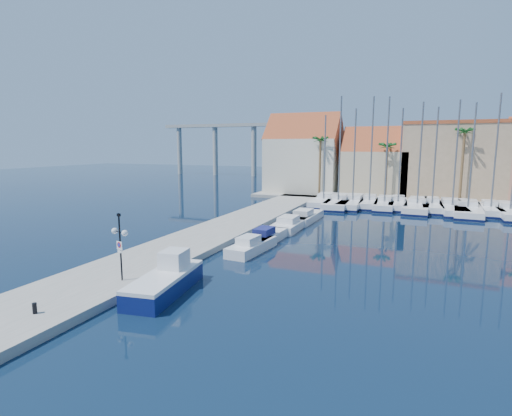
{
  "coord_description": "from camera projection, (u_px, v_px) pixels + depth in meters",
  "views": [
    {
      "loc": [
        8.72,
        -20.14,
        8.48
      ],
      "look_at": [
        -4.54,
        12.02,
        3.0
      ],
      "focal_mm": 28.0,
      "sensor_mm": 36.0,
      "label": 1
    }
  ],
  "objects": [
    {
      "name": "ground",
      "position": [
        249.0,
        294.0,
        22.99
      ],
      "size": [
        260.0,
        260.0,
        0.0
      ],
      "primitive_type": "plane",
      "color": "black",
      "rests_on": "ground"
    },
    {
      "name": "quay_west",
      "position": [
        219.0,
        231.0,
        38.67
      ],
      "size": [
        6.0,
        77.0,
        0.5
      ],
      "primitive_type": "cube",
      "color": "gray",
      "rests_on": "ground"
    },
    {
      "name": "shore_north",
      "position": [
        428.0,
        198.0,
        63.02
      ],
      "size": [
        54.0,
        16.0,
        0.5
      ],
      "primitive_type": "cube",
      "color": "gray",
      "rests_on": "ground"
    },
    {
      "name": "lamp_post",
      "position": [
        120.0,
        237.0,
        23.42
      ],
      "size": [
        1.35,
        0.64,
        4.07
      ],
      "rotation": [
        0.0,
        0.0,
        -0.27
      ],
      "color": "black",
      "rests_on": "quay_west"
    },
    {
      "name": "bollard",
      "position": [
        35.0,
        308.0,
        19.08
      ],
      "size": [
        0.21,
        0.21,
        0.53
      ],
      "primitive_type": "cylinder",
      "color": "black",
      "rests_on": "quay_west"
    },
    {
      "name": "fishing_boat",
      "position": [
        166.0,
        280.0,
        23.16
      ],
      "size": [
        3.0,
        6.6,
        2.23
      ],
      "rotation": [
        0.0,
        0.0,
        0.14
      ],
      "color": "navy",
      "rests_on": "ground"
    },
    {
      "name": "motorboat_west_0",
      "position": [
        251.0,
        246.0,
        31.94
      ],
      "size": [
        2.32,
        5.9,
        1.4
      ],
      "rotation": [
        0.0,
        0.0,
        -0.08
      ],
      "color": "white",
      "rests_on": "ground"
    },
    {
      "name": "motorboat_west_1",
      "position": [
        266.0,
        237.0,
        35.18
      ],
      "size": [
        2.1,
        5.98,
        1.4
      ],
      "rotation": [
        0.0,
        0.0,
        -0.04
      ],
      "color": "white",
      "rests_on": "ground"
    },
    {
      "name": "motorboat_west_2",
      "position": [
        290.0,
        224.0,
        40.93
      ],
      "size": [
        2.38,
        7.39,
        1.4
      ],
      "rotation": [
        0.0,
        0.0,
        0.0
      ],
      "color": "white",
      "rests_on": "ground"
    },
    {
      "name": "motorboat_west_3",
      "position": [
        305.0,
        217.0,
        45.1
      ],
      "size": [
        2.55,
        7.44,
        1.4
      ],
      "rotation": [
        0.0,
        0.0,
        -0.03
      ],
      "color": "white",
      "rests_on": "ground"
    },
    {
      "name": "sailboat_0",
      "position": [
        324.0,
        201.0,
        57.3
      ],
      "size": [
        3.03,
        10.46,
        12.59
      ],
      "rotation": [
        0.0,
        0.0,
        0.03
      ],
      "color": "white",
      "rests_on": "ground"
    },
    {
      "name": "sailboat_1",
      "position": [
        339.0,
        202.0,
        55.98
      ],
      "size": [
        3.64,
        11.98,
        14.99
      ],
      "rotation": [
        0.0,
        0.0,
        0.04
      ],
      "color": "white",
      "rests_on": "ground"
    },
    {
      "name": "sailboat_2",
      "position": [
        353.0,
        202.0,
        55.8
      ],
      "size": [
        3.25,
        11.16,
        13.34
      ],
      "rotation": [
        0.0,
        0.0,
        -0.03
      ],
      "color": "white",
      "rests_on": "ground"
    },
    {
      "name": "sailboat_3",
      "position": [
        370.0,
        202.0,
        55.53
      ],
      "size": [
        2.81,
        9.11,
        14.9
      ],
      "rotation": [
        0.0,
        0.0,
        0.05
      ],
      "color": "white",
      "rests_on": "ground"
    },
    {
      "name": "sailboat_4",
      "position": [
        384.0,
        204.0,
        54.15
      ],
      "size": [
        2.72,
        9.48,
        14.71
      ],
      "rotation": [
        0.0,
        0.0,
        0.02
      ],
      "color": "white",
      "rests_on": "ground"
    },
    {
      "name": "sailboat_5",
      "position": [
        398.0,
        204.0,
        54.26
      ],
      "size": [
        2.71,
        9.06,
        13.27
      ],
      "rotation": [
        0.0,
        0.0,
        0.04
      ],
      "color": "white",
      "rests_on": "ground"
    },
    {
      "name": "sailboat_6",
      "position": [
        417.0,
        206.0,
        52.55
      ],
      "size": [
        3.57,
        11.57,
        13.88
      ],
      "rotation": [
        0.0,
        0.0,
        -0.05
      ],
      "color": "white",
      "rests_on": "ground"
    },
    {
      "name": "sailboat_7",
      "position": [
        432.0,
        206.0,
        52.52
      ],
      "size": [
        2.85,
        9.68,
        13.26
      ],
      "rotation": [
        0.0,
        0.0,
        0.03
      ],
      "color": "white",
      "rests_on": "ground"
    },
    {
      "name": "sailboat_8",
      "position": [
        451.0,
        208.0,
        51.06
      ],
      "size": [
        3.66,
        11.23,
        13.97
      ],
      "rotation": [
        0.0,
        0.0,
        0.07
      ],
      "color": "white",
      "rests_on": "ground"
    },
    {
      "name": "sailboat_9",
      "position": [
        467.0,
        209.0,
        49.74
      ],
      "size": [
        3.82,
        12.0,
        13.5
      ],
      "rotation": [
        0.0,
        0.0,
        -0.06
      ],
      "color": "white",
      "rests_on": "ground"
    },
    {
      "name": "sailboat_10",
      "position": [
        490.0,
        209.0,
        49.62
      ],
      "size": [
        2.29,
        8.41,
        14.61
      ],
      "rotation": [
        0.0,
        0.0,
        0.01
      ],
      "color": "white",
      "rests_on": "ground"
    },
    {
      "name": "sailboat_11",
      "position": [
        509.0,
        211.0,
        48.11
      ],
      "size": [
        3.09,
        11.18,
        14.16
      ],
      "rotation": [
        0.0,
        0.0,
        0.01
      ],
      "color": "white",
      "rests_on": "ground"
    },
    {
      "name": "building_0",
      "position": [
        304.0,
        157.0,
        68.67
      ],
      "size": [
        12.3,
        9.0,
        13.5
      ],
      "color": "beige",
      "rests_on": "shore_north"
    },
    {
      "name": "building_1",
      "position": [
        376.0,
        165.0,
        64.34
      ],
      "size": [
        10.3,
        8.0,
        11.0
      ],
      "color": "#C2AF89",
      "rests_on": "shore_north"
    },
    {
      "name": "building_2",
      "position": [
        451.0,
        160.0,
        60.96
      ],
      "size": [
        14.2,
        10.2,
        11.5
      ],
      "color": "tan",
      "rests_on": "shore_north"
    },
    {
      "name": "palm_0",
      "position": [
        321.0,
        141.0,
        62.2
      ],
      "size": [
        2.6,
        2.6,
        10.15
      ],
      "color": "brown",
      "rests_on": "shore_north"
    },
    {
      "name": "palm_1",
      "position": [
        387.0,
        148.0,
        58.58
      ],
      "size": [
        2.6,
        2.6,
        9.15
      ],
      "color": "brown",
      "rests_on": "shore_north"
    },
    {
      "name": "palm_2",
      "position": [
        465.0,
        134.0,
        54.52
      ],
      "size": [
        2.6,
        2.6,
        11.15
      ],
      "color": "brown",
      "rests_on": "shore_north"
    },
    {
      "name": "viaduct",
      "position": [
        237.0,
        139.0,
        111.0
      ],
      "size": [
        48.0,
        2.2,
        14.45
      ],
      "color": "#9E9E99",
      "rests_on": "ground"
    }
  ]
}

